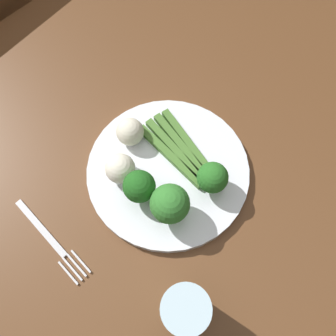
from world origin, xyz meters
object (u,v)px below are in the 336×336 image
Objects in this scene: cauliflower_edge at (120,168)px; cauliflower_near_fork at (130,132)px; plate at (168,171)px; asparagus_bundle at (179,149)px; broccoli_near_center at (139,187)px; chair at (16,69)px; fork at (51,240)px; dining_table at (141,197)px; broccoli_right at (213,178)px; broccoli_left at (170,204)px; water_glass at (184,311)px.

cauliflower_near_fork is at bearing -145.86° from cauliflower_edge.
plate is 5.54× the size of cauliflower_edge.
asparagus_bundle is 2.42× the size of broccoli_near_center.
chair is 5.27× the size of fork.
chair is at bearing -93.69° from dining_table.
dining_table is 6.75× the size of fork.
dining_table is 0.14m from plate.
chair reaches higher than broccoli_right.
dining_table is 7.62× the size of asparagus_bundle.
cauliflower_near_fork is (0.03, -0.15, -0.01)m from broccoli_right.
cauliflower_edge reaches higher than asparagus_bundle.
broccoli_near_center is 0.05m from broccoli_left.
fork is (0.20, 0.04, -0.04)m from cauliflower_near_fork.
broccoli_left is 0.10m from cauliflower_edge.
asparagus_bundle is 0.25m from water_glass.
fork is at bearing -71.97° from water_glass.
water_glass is at bearing 143.19° from asparagus_bundle.
chair is at bearing 10.71° from asparagus_bundle.
asparagus_bundle is 0.24m from fork.
cauliflower_edge is 0.29× the size of fork.
fork is (0.20, -0.05, -0.01)m from plate.
water_glass is at bearing 62.14° from cauliflower_near_fork.
dining_table is at bearing 87.26° from fork.
cauliflower_edge reaches higher than cauliflower_near_fork.
cauliflower_near_fork is at bearing -108.24° from broccoli_left.
broccoli_near_center reaches higher than plate.
broccoli_left reaches higher than plate.
broccoli_right reaches higher than dining_table.
broccoli_left is 0.73× the size of water_glass.
broccoli_right reaches higher than cauliflower_near_fork.
plate is (-0.00, 0.60, 0.28)m from chair.
dining_table is 0.21m from fork.
broccoli_left is at bearing 47.23° from plate.
broccoli_left is 0.14m from cauliflower_near_fork.
asparagus_bundle is at bearing -173.38° from broccoli_near_center.
plate is 0.22m from water_glass.
cauliflower_near_fork is (-0.04, -0.14, -0.02)m from broccoli_left.
chair is at bearing -99.92° from water_glass.
broccoli_left is 1.58× the size of cauliflower_near_fork.
dining_table is 0.17m from cauliflower_near_fork.
broccoli_near_center is at bearing 58.82° from dining_table.
broccoli_near_center reaches higher than cauliflower_near_fork.
broccoli_near_center is 0.84× the size of broccoli_left.
plate is 0.08m from cauliflower_edge.
dining_table is 0.20m from broccoli_left.
dining_table is 18.43× the size of broccoli_near_center.
chair is at bearing -89.94° from plate.
cauliflower_edge is (0.06, -0.05, 0.03)m from plate.
broccoli_near_center is at bearing -37.36° from broccoli_right.
cauliflower_edge is (0.02, -0.01, 0.17)m from dining_table.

